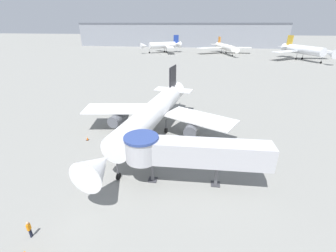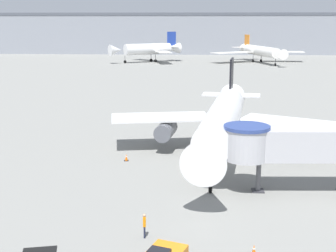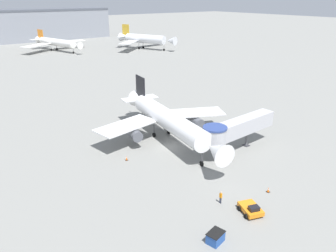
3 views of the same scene
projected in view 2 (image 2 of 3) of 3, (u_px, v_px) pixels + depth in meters
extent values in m
plane|color=gray|center=(211.00, 163.00, 50.97)|extent=(800.00, 800.00, 0.00)
cylinder|color=white|center=(223.00, 119.00, 52.31)|extent=(7.01, 24.04, 3.69)
cone|color=white|center=(206.00, 157.00, 37.60)|extent=(4.23, 4.54, 3.69)
cone|color=white|center=(231.00, 100.00, 64.90)|extent=(4.44, 6.00, 3.69)
cube|color=white|center=(160.00, 117.00, 56.33)|extent=(12.44, 7.26, 0.22)
cube|color=white|center=(292.00, 123.00, 53.35)|extent=(12.85, 9.94, 0.22)
cube|color=black|center=(231.00, 76.00, 63.90)|extent=(0.85, 4.33, 4.80)
cube|color=white|center=(231.00, 95.00, 65.02)|extent=(8.30, 4.13, 0.18)
cylinder|color=#565960|center=(166.00, 130.00, 55.18)|extent=(2.62, 4.58, 2.03)
cylinder|color=#565960|center=(283.00, 136.00, 52.56)|extent=(2.62, 4.58, 2.03)
cylinder|color=#4C4C51|center=(211.00, 176.00, 41.89)|extent=(0.18, 0.18, 2.12)
cylinder|color=black|center=(210.00, 188.00, 42.12)|extent=(0.38, 0.93, 0.90)
cylinder|color=#4C4C51|center=(210.00, 137.00, 56.11)|extent=(0.22, 0.22, 2.12)
cylinder|color=black|center=(210.00, 145.00, 56.34)|extent=(0.52, 0.95, 0.90)
cylinder|color=#4C4C51|center=(238.00, 138.00, 55.47)|extent=(0.22, 0.22, 2.12)
cylinder|color=black|center=(238.00, 147.00, 55.70)|extent=(0.52, 0.95, 0.90)
cube|color=#B7B7BC|center=(331.00, 144.00, 41.46)|extent=(15.13, 3.38, 2.80)
cylinder|color=#B7B7BC|center=(246.00, 144.00, 41.51)|extent=(3.90, 3.90, 2.80)
cylinder|color=navy|center=(247.00, 127.00, 41.16)|extent=(4.10, 4.09, 0.30)
cylinder|color=#56565B|center=(258.00, 175.00, 42.14)|extent=(0.44, 0.44, 3.04)
cube|color=#333338|center=(258.00, 191.00, 42.46)|extent=(1.10, 1.10, 0.12)
cylinder|color=black|center=(153.00, 252.00, 30.70)|extent=(0.54, 0.73, 0.65)
cube|color=black|center=(126.00, 161.00, 51.72)|extent=(0.46, 0.46, 0.04)
cone|color=orange|center=(126.00, 157.00, 51.64)|extent=(0.32, 0.32, 0.72)
cylinder|color=white|center=(126.00, 156.00, 51.62)|extent=(0.18, 0.18, 0.09)
cone|color=orange|center=(254.00, 250.00, 30.78)|extent=(0.32, 0.32, 0.74)
cylinder|color=white|center=(254.00, 249.00, 30.76)|extent=(0.18, 0.18, 0.09)
cube|color=black|center=(318.00, 163.00, 50.96)|extent=(0.36, 0.36, 0.04)
cone|color=orange|center=(319.00, 160.00, 50.90)|extent=(0.25, 0.25, 0.56)
cylinder|color=white|center=(319.00, 159.00, 50.88)|extent=(0.14, 0.14, 0.07)
cylinder|color=#1E2338|center=(145.00, 231.00, 33.40)|extent=(0.13, 0.13, 0.88)
cylinder|color=#1E2338|center=(144.00, 232.00, 33.22)|extent=(0.13, 0.13, 0.88)
cube|color=orange|center=(144.00, 222.00, 33.14)|extent=(0.23, 0.36, 0.70)
sphere|color=tan|center=(144.00, 215.00, 33.04)|extent=(0.24, 0.24, 0.24)
cylinder|color=white|center=(148.00, 49.00, 172.93)|extent=(17.35, 12.91, 4.01)
cone|color=white|center=(116.00, 50.00, 166.96)|extent=(5.86, 5.73, 4.01)
cone|color=white|center=(172.00, 48.00, 177.79)|extent=(7.22, 6.58, 4.01)
cube|color=white|center=(144.00, 50.00, 180.79)|extent=(11.69, 10.85, 0.22)
cube|color=white|center=(163.00, 52.00, 167.55)|extent=(7.17, 12.21, 0.22)
cube|color=navy|center=(172.00, 39.00, 176.85)|extent=(3.26, 2.16, 5.21)
cube|color=white|center=(173.00, 46.00, 177.77)|extent=(6.32, 7.98, 0.18)
cylinder|color=#4C4C51|center=(125.00, 59.00, 169.31)|extent=(0.18, 0.18, 2.30)
cylinder|color=black|center=(125.00, 62.00, 169.57)|extent=(1.07, 0.80, 1.10)
cylinder|color=#4C4C51|center=(151.00, 57.00, 176.22)|extent=(0.22, 0.22, 2.30)
cylinder|color=black|center=(151.00, 60.00, 176.48)|extent=(1.14, 0.92, 1.10)
cylinder|color=#4C4C51|center=(155.00, 58.00, 173.14)|extent=(0.22, 0.22, 2.30)
cylinder|color=black|center=(155.00, 61.00, 173.39)|extent=(1.14, 0.92, 1.10)
cylinder|color=white|center=(261.00, 51.00, 169.82)|extent=(10.39, 26.31, 3.53)
cone|color=white|center=(281.00, 54.00, 154.07)|extent=(4.44, 4.68, 3.53)
cone|color=white|center=(246.00, 49.00, 183.55)|extent=(4.81, 6.05, 3.53)
cube|color=white|center=(232.00, 53.00, 171.07)|extent=(16.52, 13.57, 0.22)
cube|color=white|center=(282.00, 52.00, 175.06)|extent=(16.28, 6.40, 0.22)
cube|color=orange|center=(247.00, 41.00, 182.60)|extent=(1.46, 4.51, 4.59)
cube|color=white|center=(246.00, 47.00, 183.67)|extent=(11.37, 6.01, 0.18)
cylinder|color=#4C4C51|center=(275.00, 62.00, 158.42)|extent=(0.18, 0.18, 2.03)
cylinder|color=black|center=(275.00, 65.00, 158.64)|extent=(0.54, 1.13, 1.10)
cylinder|color=#4C4C51|center=(253.00, 58.00, 173.25)|extent=(0.22, 0.22, 2.03)
cylinder|color=black|center=(253.00, 61.00, 173.47)|extent=(0.68, 1.17, 1.10)
cylinder|color=#4C4C51|center=(261.00, 58.00, 173.89)|extent=(0.22, 0.22, 2.03)
cylinder|color=black|center=(261.00, 61.00, 174.12)|extent=(0.68, 1.17, 1.10)
cube|color=gray|center=(170.00, 35.00, 220.23)|extent=(171.51, 19.69, 17.45)
cube|color=#4C515B|center=(170.00, 14.00, 218.18)|extent=(171.51, 20.08, 1.20)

